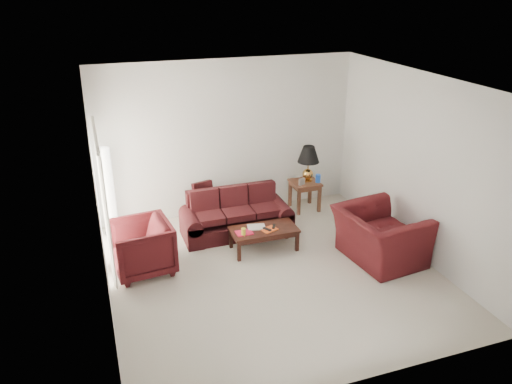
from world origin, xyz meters
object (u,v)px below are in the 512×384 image
at_px(end_table, 305,195).
at_px(coffee_table, 264,239).
at_px(sofa, 237,213).
at_px(floor_lamp, 108,192).
at_px(armchair_left, 141,247).
at_px(armchair_right, 380,236).

relative_size(end_table, coffee_table, 0.52).
height_order(sofa, floor_lamp, floor_lamp).
bearing_deg(floor_lamp, coffee_table, -30.76).
bearing_deg(armchair_left, floor_lamp, -172.01).
bearing_deg(armchair_left, coffee_table, 84.47).
bearing_deg(coffee_table, end_table, 19.27).
xyz_separation_m(end_table, armchair_right, (0.34, -2.22, 0.13)).
distance_m(armchair_left, coffee_table, 2.07).
distance_m(sofa, floor_lamp, 2.32).
bearing_deg(end_table, sofa, -160.19).
relative_size(armchair_left, coffee_table, 0.82).
relative_size(sofa, armchair_left, 2.12).
relative_size(floor_lamp, armchair_right, 1.26).
bearing_deg(armchair_left, armchair_right, 70.12).
distance_m(sofa, armchair_right, 2.55).
relative_size(sofa, coffee_table, 1.73).
bearing_deg(armchair_left, end_table, 104.97).
xyz_separation_m(sofa, coffee_table, (0.27, -0.71, -0.20)).
height_order(end_table, coffee_table, end_table).
relative_size(sofa, floor_lamp, 1.18).
height_order(end_table, floor_lamp, floor_lamp).
height_order(floor_lamp, armchair_left, floor_lamp).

